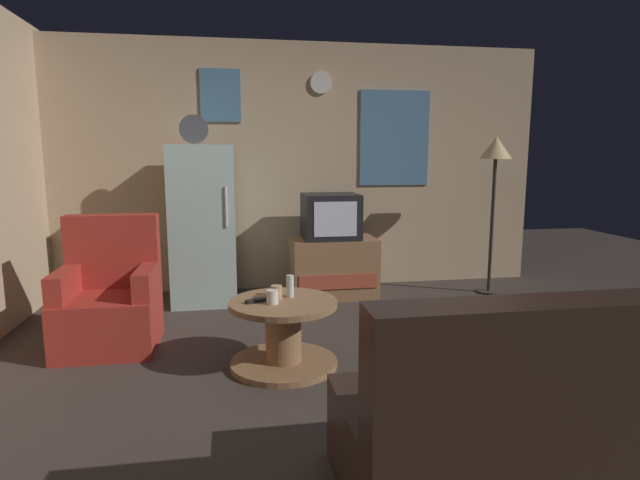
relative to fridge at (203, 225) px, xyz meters
The scene contains 13 objects.
ground_plane 2.32m from the fridge, 63.40° to the right, with size 12.00×12.00×0.00m, color #3D332D.
wall_with_art 1.22m from the fridge, 26.37° to the left, with size 5.20×0.12×2.55m.
fridge is the anchor object (origin of this frame).
tv_stand 1.34m from the fridge, ahead, with size 0.84×0.53×0.59m.
crt_tv 1.23m from the fridge, ahead, with size 0.54×0.51×0.44m.
standing_lamp 2.94m from the fridge, ahead, with size 0.32×0.32×1.59m.
coffee_table 1.88m from the fridge, 70.80° to the right, with size 0.72×0.72×0.46m.
wine_glass 1.76m from the fridge, 68.12° to the right, with size 0.05×0.05×0.15m, color silver.
mug_ceramic_white 1.85m from the fridge, 73.63° to the right, with size 0.08×0.08×0.09m, color silver.
mug_ceramic_tan 1.76m from the fridge, 71.42° to the right, with size 0.08×0.08×0.09m, color tan.
remote_control 1.78m from the fridge, 76.24° to the right, with size 0.15×0.04×0.02m, color black.
armchair 1.33m from the fridge, 120.34° to the right, with size 0.68×0.68×0.96m.
couch 3.62m from the fridge, 64.57° to the right, with size 1.70×0.80×0.92m.
Camera 1 is at (-0.70, -3.08, 1.41)m, focal length 29.28 mm.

